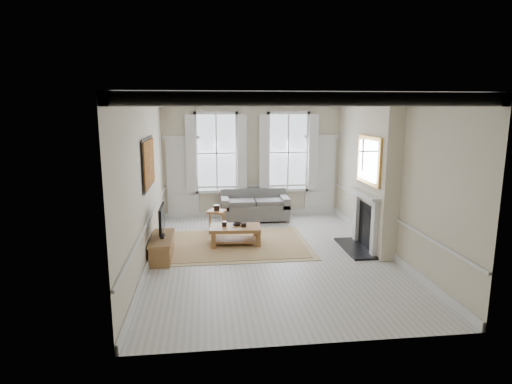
{
  "coord_description": "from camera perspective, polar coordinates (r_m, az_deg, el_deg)",
  "views": [
    {
      "loc": [
        -1.36,
        -8.83,
        3.2
      ],
      "look_at": [
        -0.21,
        0.92,
        1.25
      ],
      "focal_mm": 30.0,
      "sensor_mm": 36.0,
      "label": 1
    }
  ],
  "objects": [
    {
      "name": "side_table",
      "position": [
        11.32,
        -5.26,
        -2.98
      ],
      "size": [
        0.56,
        0.56,
        0.54
      ],
      "rotation": [
        0.0,
        0.0,
        -0.35
      ],
      "color": "olive",
      "rests_on": "floor"
    },
    {
      "name": "ceiling",
      "position": [
        8.94,
        2.08,
        12.51
      ],
      "size": [
        7.2,
        7.2,
        0.0
      ],
      "primitive_type": "plane",
      "rotation": [
        3.14,
        0.0,
        0.0
      ],
      "color": "white",
      "rests_on": "back_wall"
    },
    {
      "name": "back_wall",
      "position": [
        12.6,
        -0.48,
        4.39
      ],
      "size": [
        5.2,
        0.0,
        5.2
      ],
      "primitive_type": "plane",
      "rotation": [
        1.57,
        0.0,
        0.0
      ],
      "color": "beige",
      "rests_on": "floor"
    },
    {
      "name": "ceramic_pot_a",
      "position": [
        10.12,
        -4.24,
        -4.25
      ],
      "size": [
        0.11,
        0.11,
        0.11
      ],
      "primitive_type": "cylinder",
      "color": "black",
      "rests_on": "coffee_table"
    },
    {
      "name": "left_wall",
      "position": [
        9.04,
        -14.51,
        1.32
      ],
      "size": [
        0.0,
        7.2,
        7.2
      ],
      "primitive_type": "plane",
      "rotation": [
        1.57,
        0.0,
        1.57
      ],
      "color": "beige",
      "rests_on": "floor"
    },
    {
      "name": "coffee_table",
      "position": [
        10.12,
        -2.79,
        -5.04
      ],
      "size": [
        1.24,
        0.78,
        0.45
      ],
      "rotation": [
        0.0,
        0.0,
        -0.08
      ],
      "color": "olive",
      "rests_on": "rug"
    },
    {
      "name": "floor",
      "position": [
        9.49,
        1.93,
        -8.48
      ],
      "size": [
        7.2,
        7.2,
        0.0
      ],
      "primitive_type": "plane",
      "color": "#B7B5AD",
      "rests_on": "ground"
    },
    {
      "name": "painting",
      "position": [
        9.28,
        -14.13,
        3.77
      ],
      "size": [
        0.05,
        1.66,
        1.06
      ],
      "primitive_type": "cube",
      "color": "#C17321",
      "rests_on": "left_wall"
    },
    {
      "name": "tv_stand",
      "position": [
        9.51,
        -12.39,
        -7.22
      ],
      "size": [
        0.42,
        1.31,
        0.47
      ],
      "primitive_type": "cube",
      "color": "olive",
      "rests_on": "floor"
    },
    {
      "name": "right_wall",
      "position": [
        9.8,
        17.22,
        1.92
      ],
      "size": [
        0.0,
        7.2,
        7.2
      ],
      "primitive_type": "plane",
      "rotation": [
        1.57,
        0.0,
        -1.57
      ],
      "color": "beige",
      "rests_on": "floor"
    },
    {
      "name": "hearth",
      "position": [
        10.15,
        13.09,
        -7.31
      ],
      "size": [
        0.55,
        1.5,
        0.05
      ],
      "primitive_type": "cube",
      "color": "black",
      "rests_on": "floor"
    },
    {
      "name": "window_left",
      "position": [
        12.45,
        -5.28,
        5.19
      ],
      "size": [
        1.26,
        0.2,
        2.2
      ],
      "primitive_type": null,
      "color": "#B2BCC6",
      "rests_on": "back_wall"
    },
    {
      "name": "ceramic_pot_b",
      "position": [
        10.05,
        -1.64,
        -4.41
      ],
      "size": [
        0.12,
        0.12,
        0.09
      ],
      "primitive_type": "cylinder",
      "color": "black",
      "rests_on": "coffee_table"
    },
    {
      "name": "bowl",
      "position": [
        10.19,
        -2.56,
        -4.29
      ],
      "size": [
        0.3,
        0.3,
        0.06
      ],
      "primitive_type": "imported",
      "rotation": [
        0.0,
        0.0,
        -0.43
      ],
      "color": "black",
      "rests_on": "coffee_table"
    },
    {
      "name": "door_left",
      "position": [
        12.58,
        -9.78,
        1.69
      ],
      "size": [
        0.9,
        0.08,
        2.3
      ],
      "primitive_type": "cube",
      "color": "silver",
      "rests_on": "floor"
    },
    {
      "name": "rug",
      "position": [
        10.22,
        -2.77,
        -6.95
      ],
      "size": [
        3.5,
        2.6,
        0.02
      ],
      "primitive_type": "cube",
      "color": "tan",
      "rests_on": "floor"
    },
    {
      "name": "fireplace",
      "position": [
        10.02,
        14.35,
        -3.39
      ],
      "size": [
        0.21,
        1.45,
        1.33
      ],
      "color": "silver",
      "rests_on": "floor"
    },
    {
      "name": "sofa",
      "position": [
        12.35,
        -0.21,
        -2.04
      ],
      "size": [
        1.91,
        0.93,
        0.87
      ],
      "color": "slate",
      "rests_on": "floor"
    },
    {
      "name": "door_right",
      "position": [
        13.02,
        8.56,
        2.05
      ],
      "size": [
        0.9,
        0.08,
        2.3
      ],
      "primitive_type": "cube",
      "color": "silver",
      "rests_on": "floor"
    },
    {
      "name": "chimney_breast",
      "position": [
        9.91,
        15.83,
        2.1
      ],
      "size": [
        0.35,
        1.7,
        3.38
      ],
      "primitive_type": "cube",
      "color": "beige",
      "rests_on": "floor"
    },
    {
      "name": "tv",
      "position": [
        9.33,
        -12.42,
        -3.55
      ],
      "size": [
        0.08,
        0.9,
        0.68
      ],
      "color": "black",
      "rests_on": "tv_stand"
    },
    {
      "name": "window_right",
      "position": [
        12.68,
        4.29,
        5.32
      ],
      "size": [
        1.26,
        0.2,
        2.2
      ],
      "primitive_type": null,
      "color": "#B2BCC6",
      "rests_on": "back_wall"
    },
    {
      "name": "mirror",
      "position": [
        9.78,
        14.78,
        4.11
      ],
      "size": [
        0.06,
        1.26,
        1.06
      ],
      "primitive_type": "cube",
      "color": "gold",
      "rests_on": "chimney_breast"
    }
  ]
}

